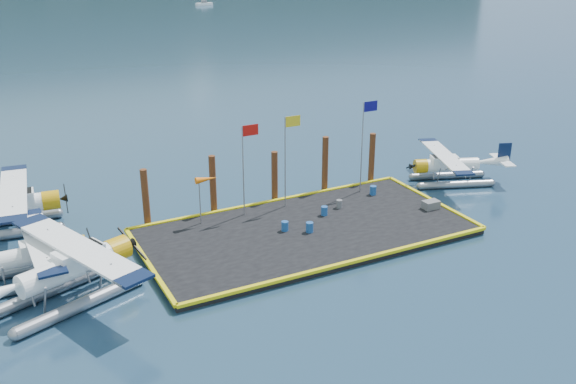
# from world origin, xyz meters

# --- Properties ---
(ground) EXTENTS (4000.00, 4000.00, 0.00)m
(ground) POSITION_xyz_m (0.00, 0.00, 0.00)
(ground) COLOR #183149
(ground) RESTS_ON ground
(dock) EXTENTS (20.00, 10.00, 0.40)m
(dock) POSITION_xyz_m (0.00, 0.00, 0.20)
(dock) COLOR black
(dock) RESTS_ON ground
(dock_bumpers) EXTENTS (20.25, 10.25, 0.18)m
(dock_bumpers) POSITION_xyz_m (0.00, 0.00, 0.49)
(dock_bumpers) COLOR yellow
(dock_bumpers) RESTS_ON dock
(seaplane_a) EXTENTS (9.84, 10.42, 3.77)m
(seaplane_a) POSITION_xyz_m (-14.14, -1.28, 1.64)
(seaplane_a) COLOR gray
(seaplane_a) RESTS_ON ground
(seaplane_b) EXTENTS (8.02, 8.83, 3.15)m
(seaplane_b) POSITION_xyz_m (-15.63, 1.65, 1.37)
(seaplane_b) COLOR gray
(seaplane_b) RESTS_ON ground
(seaplane_c) EXTENTS (9.16, 10.11, 3.58)m
(seaplane_c) POSITION_xyz_m (-16.24, 8.95, 1.56)
(seaplane_c) COLOR gray
(seaplane_c) RESTS_ON ground
(seaplane_d) EXTENTS (7.92, 8.41, 3.03)m
(seaplane_d) POSITION_xyz_m (13.78, 3.01, 1.32)
(seaplane_d) COLOR gray
(seaplane_d) RESTS_ON ground
(drum_0) EXTENTS (0.43, 0.43, 0.61)m
(drum_0) POSITION_xyz_m (-1.27, 0.38, 0.71)
(drum_0) COLOR #1A4992
(drum_0) RESTS_ON dock
(drum_1) EXTENTS (0.45, 0.45, 0.64)m
(drum_1) POSITION_xyz_m (-0.01, -0.50, 0.72)
(drum_1) COLOR #1A4992
(drum_1) RESTS_ON dock
(drum_2) EXTENTS (0.40, 0.40, 0.56)m
(drum_2) POSITION_xyz_m (3.60, 1.92, 0.68)
(drum_2) COLOR #5D5D62
(drum_2) RESTS_ON dock
(drum_4) EXTENTS (0.45, 0.45, 0.64)m
(drum_4) POSITION_xyz_m (6.98, 2.87, 0.72)
(drum_4) COLOR #1A4992
(drum_4) RESTS_ON dock
(drum_5) EXTENTS (0.43, 0.43, 0.60)m
(drum_5) POSITION_xyz_m (2.10, 1.32, 0.70)
(drum_5) COLOR #1A4992
(drum_5) RESTS_ON dock
(crate) EXTENTS (1.08, 0.72, 0.54)m
(crate) POSITION_xyz_m (9.00, -0.98, 0.67)
(crate) COLOR #5D5D62
(crate) RESTS_ON dock
(flagpole_red) EXTENTS (1.14, 0.08, 6.00)m
(flagpole_red) POSITION_xyz_m (-2.29, 3.80, 4.40)
(flagpole_red) COLOR gray
(flagpole_red) RESTS_ON dock
(flagpole_yellow) EXTENTS (1.14, 0.08, 6.20)m
(flagpole_yellow) POSITION_xyz_m (0.70, 3.80, 4.51)
(flagpole_yellow) COLOR gray
(flagpole_yellow) RESTS_ON dock
(flagpole_blue) EXTENTS (1.14, 0.08, 6.50)m
(flagpole_blue) POSITION_xyz_m (6.70, 3.80, 4.69)
(flagpole_blue) COLOR gray
(flagpole_blue) RESTS_ON dock
(windsock) EXTENTS (1.40, 0.44, 3.12)m
(windsock) POSITION_xyz_m (-5.03, 3.80, 3.23)
(windsock) COLOR gray
(windsock) RESTS_ON dock
(piling_0) EXTENTS (0.44, 0.44, 4.00)m
(piling_0) POSITION_xyz_m (-8.50, 5.40, 2.00)
(piling_0) COLOR #472914
(piling_0) RESTS_ON ground
(piling_1) EXTENTS (0.44, 0.44, 4.20)m
(piling_1) POSITION_xyz_m (-4.00, 5.40, 2.10)
(piling_1) COLOR #472914
(piling_1) RESTS_ON ground
(piling_2) EXTENTS (0.44, 0.44, 3.80)m
(piling_2) POSITION_xyz_m (0.50, 5.40, 1.90)
(piling_2) COLOR #472914
(piling_2) RESTS_ON ground
(piling_3) EXTENTS (0.44, 0.44, 4.30)m
(piling_3) POSITION_xyz_m (4.50, 5.40, 2.15)
(piling_3) COLOR #472914
(piling_3) RESTS_ON ground
(piling_4) EXTENTS (0.44, 0.44, 4.00)m
(piling_4) POSITION_xyz_m (8.50, 5.40, 2.00)
(piling_4) COLOR #472914
(piling_4) RESTS_ON ground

